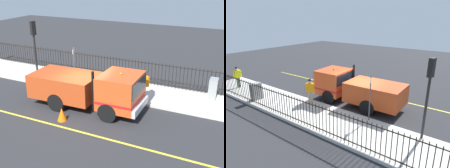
# 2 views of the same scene
# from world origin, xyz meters

# --- Properties ---
(ground_plane) EXTENTS (54.36, 54.36, 0.00)m
(ground_plane) POSITION_xyz_m (0.00, 0.00, 0.00)
(ground_plane) COLOR #2B2B2D
(ground_plane) RESTS_ON ground
(sidewalk_slab) EXTENTS (3.06, 24.71, 0.14)m
(sidewalk_slab) POSITION_xyz_m (2.97, 0.00, 0.07)
(sidewalk_slab) COLOR beige
(sidewalk_slab) RESTS_ON ground
(lane_marking) EXTENTS (0.12, 22.24, 0.01)m
(lane_marking) POSITION_xyz_m (-2.34, 0.00, 0.00)
(lane_marking) COLOR yellow
(lane_marking) RESTS_ON ground
(work_truck) EXTENTS (2.41, 6.18, 2.47)m
(work_truck) POSITION_xyz_m (0.01, -0.54, 1.21)
(work_truck) COLOR #D84C1E
(work_truck) RESTS_ON ground
(worker_standing) EXTENTS (0.41, 0.57, 1.69)m
(worker_standing) POSITION_xyz_m (1.93, -2.63, 1.17)
(worker_standing) COLOR orange
(worker_standing) RESTS_ON sidewalk_slab
(iron_fence) EXTENTS (0.04, 21.04, 1.49)m
(iron_fence) POSITION_xyz_m (4.32, -0.00, 0.89)
(iron_fence) COLOR black
(iron_fence) RESTS_ON sidewalk_slab
(traffic_light_near) EXTENTS (0.33, 0.26, 3.88)m
(traffic_light_near) POSITION_xyz_m (1.76, 4.58, 2.90)
(traffic_light_near) COLOR black
(traffic_light_near) RESTS_ON sidewalk_slab
(utility_cabinet) EXTENTS (0.72, 0.44, 1.17)m
(utility_cabinet) POSITION_xyz_m (3.74, -6.09, 0.72)
(utility_cabinet) COLOR gray
(utility_cabinet) RESTS_ON sidewalk_slab
(traffic_cone) EXTENTS (0.47, 0.47, 0.66)m
(traffic_cone) POSITION_xyz_m (-1.79, 0.22, 0.33)
(traffic_cone) COLOR orange
(traffic_cone) RESTS_ON ground
(street_sign) EXTENTS (0.47, 0.23, 2.56)m
(street_sign) POSITION_xyz_m (1.71, 1.68, 1.72)
(street_sign) COLOR #4C4C4C
(street_sign) RESTS_ON sidewalk_slab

